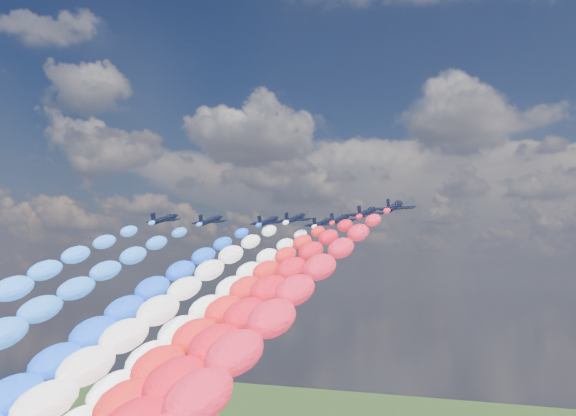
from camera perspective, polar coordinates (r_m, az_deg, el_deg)
The scene contains 15 objects.
jet_0 at distance 163.65m, azimuth -10.39°, elevation -0.92°, with size 8.44×11.32×2.49m, color black, non-canonical shape.
jet_1 at distance 165.82m, azimuth -6.57°, elevation -1.05°, with size 8.44×11.32×2.49m, color black, non-canonical shape.
trail_1 at distance 123.43m, azimuth -21.41°, elevation -10.34°, with size 7.07×108.60×53.86m, color #2A77ED, non-canonical shape.
jet_2 at distance 167.02m, azimuth -1.71°, elevation -1.13°, with size 8.44×11.32×2.49m, color black, non-canonical shape.
trail_2 at distance 121.26m, azimuth -14.74°, elevation -10.65°, with size 7.07×108.60×53.86m, color blue, non-canonical shape.
jet_3 at distance 159.83m, azimuth 0.58°, elevation -0.90°, with size 8.44×11.32×2.49m, color black, non-canonical shape.
trail_3 at distance 112.81m, azimuth -12.38°, elevation -11.05°, with size 7.07×108.60×53.86m, color white, non-canonical shape.
jet_4 at distance 171.83m, azimuth 2.88°, elevation -1.27°, with size 8.44×11.32×2.49m, color black, non-canonical shape.
trail_4 at distance 123.22m, azimuth -7.94°, elevation -10.72°, with size 7.07×108.60×53.86m, color white, non-canonical shape.
jet_5 at distance 161.78m, azimuth 4.38°, elevation -0.95°, with size 8.44×11.32×2.49m, color black, non-canonical shape.
trail_5 at distance 112.52m, azimuth -6.77°, elevation -11.16°, with size 7.07×108.60×53.86m, color red, non-canonical shape.
jet_6 at distance 146.74m, azimuth 6.66°, elevation -0.37°, with size 8.44×11.32×2.49m, color black, non-canonical shape.
trail_6 at distance 96.57m, azimuth -5.07°, elevation -11.99°, with size 7.07×108.60×53.86m, color red, non-canonical shape.
jet_7 at distance 136.19m, azimuth 8.95°, elevation 0.12°, with size 8.44×11.32×2.49m, color black, non-canonical shape.
trail_7 at distance 85.09m, azimuth -2.88°, elevation -12.78°, with size 7.07×108.60×53.86m, color red, non-canonical shape.
Camera 1 is at (70.67, -133.24, 89.75)m, focal length 42.21 mm.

